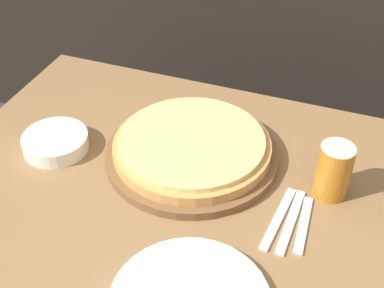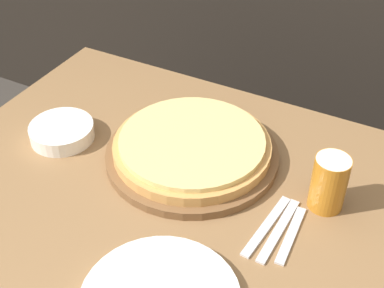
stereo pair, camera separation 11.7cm
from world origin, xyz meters
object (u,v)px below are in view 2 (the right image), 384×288
at_px(pizza_on_board, 192,149).
at_px(fork, 267,226).
at_px(beer_glass, 329,181).
at_px(dinner_knife, 279,230).
at_px(side_bowl, 62,132).
at_px(spoon, 291,235).

distance_m(pizza_on_board, fork, 0.25).
relative_size(beer_glass, dinner_knife, 0.66).
distance_m(side_bowl, spoon, 0.58).
xyz_separation_m(side_bowl, fork, (0.53, -0.04, -0.02)).
bearing_deg(spoon, side_bowl, 176.20).
bearing_deg(pizza_on_board, beer_glass, -0.77).
bearing_deg(fork, beer_glass, 53.71).
distance_m(fork, dinner_knife, 0.02).
height_order(side_bowl, fork, side_bowl).
height_order(fork, spoon, same).
relative_size(pizza_on_board, fork, 2.13).
height_order(pizza_on_board, dinner_knife, pizza_on_board).
distance_m(beer_glass, spoon, 0.13).
height_order(beer_glass, dinner_knife, beer_glass).
xyz_separation_m(pizza_on_board, side_bowl, (-0.30, -0.08, -0.01)).
bearing_deg(beer_glass, side_bowl, -173.18).
bearing_deg(fork, side_bowl, 175.84).
xyz_separation_m(dinner_knife, spoon, (0.02, 0.00, 0.00)).
relative_size(pizza_on_board, side_bowl, 2.58).
xyz_separation_m(side_bowl, dinner_knife, (0.55, -0.04, -0.02)).
distance_m(pizza_on_board, beer_glass, 0.31).
bearing_deg(fork, spoon, 0.00).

